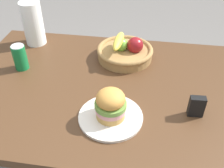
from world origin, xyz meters
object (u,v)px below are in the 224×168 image
sandwich (111,104)px  soda_can (20,57)px  plate (111,117)px  napkin_holder (196,106)px  paper_towel_roll (33,23)px  fruit_basket (125,51)px

sandwich → soda_can: size_ratio=1.00×
soda_can → plate: bearing=-29.2°
plate → napkin_holder: napkin_holder is taller
paper_towel_roll → napkin_holder: 0.96m
sandwich → fruit_basket: (0.01, 0.44, -0.03)m
fruit_basket → paper_towel_roll: 0.53m
plate → soda_can: size_ratio=2.02×
napkin_holder → plate: bearing=-171.3°
paper_towel_roll → plate: bearing=-45.6°
paper_towel_roll → napkin_holder: bearing=-28.3°
paper_towel_roll → napkin_holder: size_ratio=2.67×
plate → paper_towel_roll: paper_towel_roll is taller
plate → sandwich: 0.07m
plate → sandwich: sandwich is taller
paper_towel_roll → napkin_holder: (0.84, -0.45, -0.07)m
paper_towel_roll → fruit_basket: bearing=-9.1°
fruit_basket → paper_towel_roll: bearing=170.9°
plate → fruit_basket: bearing=89.3°
plate → napkin_holder: bearing=12.1°
fruit_basket → paper_towel_roll: (-0.52, 0.08, 0.08)m
fruit_basket → plate: bearing=-90.7°
sandwich → napkin_holder: (0.33, 0.07, -0.03)m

